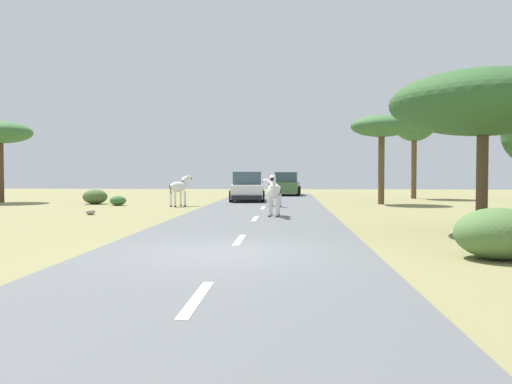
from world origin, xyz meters
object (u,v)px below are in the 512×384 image
bush_1 (95,197)px  bush_4 (118,201)px  zebra_2 (273,189)px  tree_5 (0,133)px  tree_1 (382,127)px  tree_6 (483,104)px  zebra_0 (274,191)px  rock_1 (91,212)px  zebra_1 (179,187)px  bush_2 (498,233)px  car_0 (287,185)px  car_1 (247,188)px  tree_0 (414,119)px

bush_1 → bush_4: size_ratio=1.57×
zebra_2 → tree_5: size_ratio=0.31×
tree_1 → bush_1: size_ratio=3.62×
tree_5 → tree_6: tree_5 is taller
zebra_0 → rock_1: 7.66m
zebra_0 → bush_4: bearing=-36.8°
zebra_2 → bush_1: zebra_2 is taller
zebra_2 → bush_4: (-8.25, 1.16, -0.65)m
zebra_0 → zebra_2: 5.81m
zebra_0 → zebra_1: size_ratio=1.07×
bush_2 → car_0: bearing=98.4°
rock_1 → zebra_2: bearing=33.7°
car_1 → rock_1: car_1 is taller
tree_6 → bush_4: 19.03m
zebra_2 → zebra_1: bearing=133.8°
zebra_2 → tree_6: size_ratio=0.28×
zebra_0 → tree_0: size_ratio=0.25×
zebra_1 → tree_0: 17.34m
bush_4 → rock_1: size_ratio=2.27×
rock_1 → bush_4: bearing=98.3°
bush_1 → bush_2: bearing=-49.7°
zebra_0 → bush_2: (4.69, -9.34, -0.53)m
zebra_1 → bush_1: size_ratio=1.22×
tree_1 → car_1: bearing=165.5°
bush_1 → rock_1: 7.70m
car_0 → rock_1: car_0 is taller
tree_1 → bush_1: tree_1 is taller
tree_1 → rock_1: bearing=-148.5°
zebra_0 → bush_1: zebra_0 is taller
tree_5 → bush_4: 9.02m
tree_1 → tree_5: tree_1 is taller
zebra_0 → tree_1: 11.10m
zebra_2 → rock_1: (-7.36, -4.90, -0.79)m
car_0 → zebra_0: bearing=-88.1°
tree_0 → bush_2: (-4.32, -24.93, -4.85)m
tree_0 → tree_1: size_ratio=1.43×
zebra_2 → tree_6: 12.76m
car_0 → tree_0: (8.57, -3.78, 4.51)m
zebra_0 → bush_2: 10.46m
car_0 → car_1: same height
tree_1 → bush_4: (-14.10, -2.04, -3.96)m
zebra_0 → bush_2: bearing=119.3°
zebra_0 → tree_6: (5.92, -5.07, 2.58)m
zebra_0 → rock_1: size_ratio=4.66×
bush_1 → bush_4: (1.69, -1.19, -0.15)m
bush_4 → rock_1: 6.13m
zebra_2 → car_1: size_ratio=0.32×
car_0 → tree_5: bearing=-146.0°
car_1 → bush_2: bearing=103.9°
zebra_0 → car_0: bearing=-88.6°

